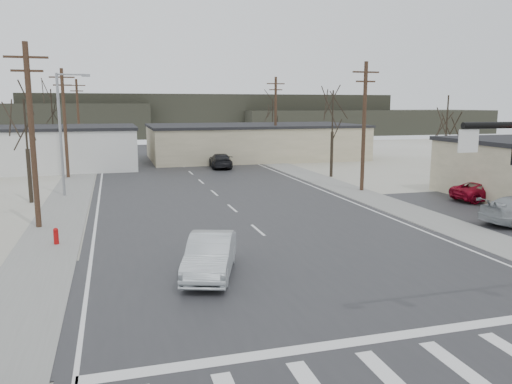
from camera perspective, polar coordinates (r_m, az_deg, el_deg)
ground at (r=19.87m, az=6.75°, el=-9.94°), size 140.00×140.00×0.00m
main_road at (r=33.70m, az=-3.12°, el=-1.57°), size 18.00×110.00×0.05m
cross_road at (r=19.87m, az=6.75°, el=-9.89°), size 90.00×10.00×0.04m
sidewalk_left at (r=37.94m, az=-20.68°, el=-0.89°), size 3.00×90.00×0.06m
sidewalk_right at (r=41.84m, az=9.61°, el=0.57°), size 3.00×90.00×0.06m
fire_hydrant at (r=26.13m, az=-21.88°, el=-4.71°), size 0.24×0.24×0.87m
building_left_far at (r=58.03m, az=-24.62°, el=4.60°), size 22.30×12.30×4.50m
building_right_far at (r=63.77m, az=-0.19°, el=5.81°), size 26.30×14.30×4.30m
upole_left_b at (r=29.54m, az=-24.24°, el=6.14°), size 2.20×0.30×10.00m
upole_left_c at (r=49.40m, az=-21.02°, el=7.53°), size 2.20×0.30×10.00m
upole_left_d at (r=69.35m, az=-19.64°, el=8.11°), size 2.20×0.30×10.00m
upole_right_a at (r=39.95m, az=12.24°, el=7.54°), size 2.20×0.30×10.00m
upole_right_b at (r=60.24m, az=2.25°, el=8.48°), size 2.20×0.30×10.00m
streetlight_main at (r=39.39m, az=-21.20°, el=6.87°), size 2.40×0.25×9.00m
tree_left_near at (r=37.67m, az=-24.83°, el=6.73°), size 3.30×3.30×7.35m
tree_right_mid at (r=47.54m, az=8.76°, el=8.85°), size 3.74×3.74×8.33m
tree_left_far at (r=63.56m, az=-22.30°, el=8.79°), size 3.96×3.96×8.82m
tree_right_far at (r=72.73m, az=1.91°, el=9.01°), size 3.52×3.52×7.84m
tree_lot at (r=48.97m, az=21.01°, el=7.93°), size 3.52×3.52×7.84m
hill_center at (r=115.41m, az=-4.89°, el=8.78°), size 80.00×18.00×9.00m
hill_right at (r=121.63m, az=12.25°, el=7.83°), size 60.00×18.00×5.50m
sedan_crossing at (r=20.04m, az=-5.25°, el=-7.19°), size 3.12×5.15×1.60m
car_far_a at (r=53.83m, az=-4.09°, el=3.60°), size 2.64×5.51×1.55m
car_far_b at (r=64.45m, az=-8.60°, el=4.41°), size 1.73×3.71×1.23m
car_parked_red at (r=38.79m, az=24.72°, el=0.07°), size 4.87×2.32×1.34m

